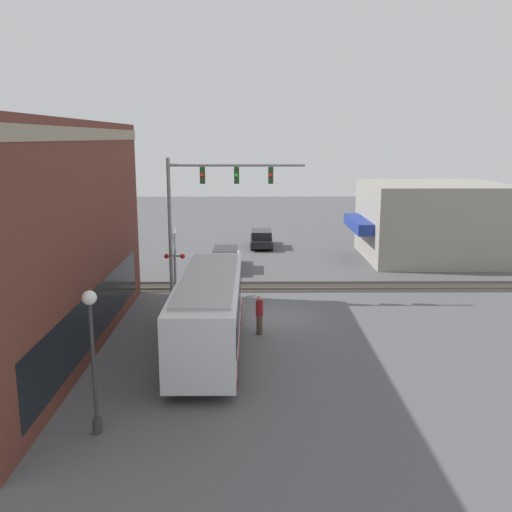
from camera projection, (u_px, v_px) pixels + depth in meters
ground_plane at (272, 317)px, 28.73m from camera, size 120.00×120.00×0.00m
shop_building at (432, 221)px, 42.29m from camera, size 9.01×11.07×5.62m
city_bus at (209, 309)px, 24.06m from camera, size 10.84×2.59×3.25m
traffic_signal_gantry at (208, 196)px, 31.05m from camera, size 0.42×7.49×7.84m
crossing_signal at (175, 256)px, 32.33m from camera, size 1.41×1.18×3.81m
streetlamp at (92, 349)px, 16.94m from camera, size 0.44×0.44×4.53m
rail_track_near at (268, 286)px, 34.60m from camera, size 2.60×60.00×0.15m
parked_car_silver at (226, 259)px, 39.21m from camera, size 4.90×1.82×1.49m
parked_car_black at (261, 239)px, 47.03m from camera, size 4.61×1.82×1.43m
pedestrian_at_crossing at (189, 281)px, 32.47m from camera, size 0.34×0.34×1.76m
pedestrian_near_bus at (259, 314)px, 26.12m from camera, size 0.34×0.34×1.84m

